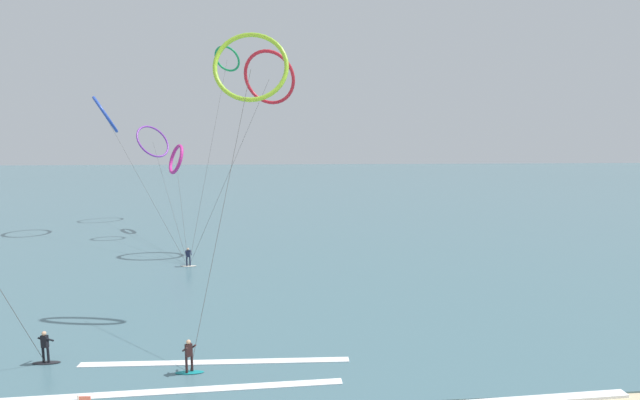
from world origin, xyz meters
TOP-DOWN VIEW (x-y plane):
  - sea_water at (0.00, 108.23)m, footprint 400.00×200.00m
  - surfer_charcoal at (-14.76, 13.02)m, footprint 1.40×0.63m
  - surfer_teal at (-7.29, 11.46)m, footprint 1.40×0.72m
  - surfer_ivory at (-11.31, 30.68)m, footprint 1.40×0.65m
  - kite_emerald at (-9.09, 44.73)m, footprint 4.12×15.73m
  - kite_magenta at (-16.11, 48.10)m, footprint 6.47×19.52m
  - kite_violet at (-21.21, 56.62)m, footprint 12.49×28.82m
  - kite_lime at (-4.62, 19.69)m, footprint 5.12×9.33m
  - kite_cobalt at (-24.32, 48.11)m, footprint 15.18×20.28m
  - kite_crimson at (-4.02, 35.95)m, footprint 10.25×7.43m
  - wave_crest_mid at (-9.90, 9.74)m, footprint 19.84×1.18m
  - wave_crest_far at (-6.19, 12.40)m, footprint 13.68×0.96m

SIDE VIEW (x-z plane):
  - sea_water at x=0.00m, z-range 0.00..0.08m
  - wave_crest_mid at x=-9.90m, z-range 0.00..0.12m
  - wave_crest_far at x=-6.19m, z-range 0.00..0.12m
  - surfer_charcoal at x=-14.76m, z-range -0.03..1.67m
  - surfer_teal at x=-7.29m, z-range -0.03..1.67m
  - surfer_ivory at x=-11.31m, z-range -0.03..1.67m
  - kite_magenta at x=-16.11m, z-range 3.54..14.48m
  - kite_violet at x=-21.21m, z-range 4.44..17.95m
  - kite_cobalt at x=-24.32m, z-range 6.10..22.81m
  - kite_lime at x=-4.62m, z-range 6.80..25.00m
  - kite_crimson at x=-4.02m, z-range 7.43..27.43m
  - kite_emerald at x=-9.09m, z-range 9.59..31.67m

